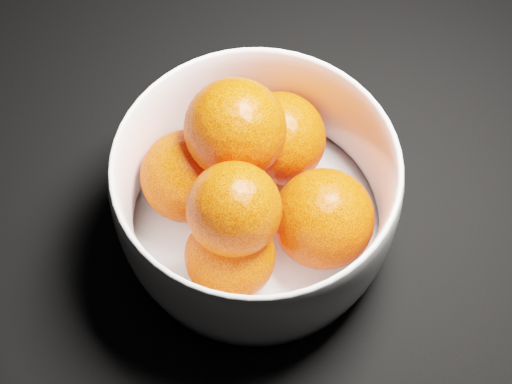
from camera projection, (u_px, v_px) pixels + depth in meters
bowl at (256, 195)px, 0.63m from camera, size 0.25×0.25×0.12m
orange_pile at (252, 182)px, 0.63m from camera, size 0.19×0.19×0.14m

